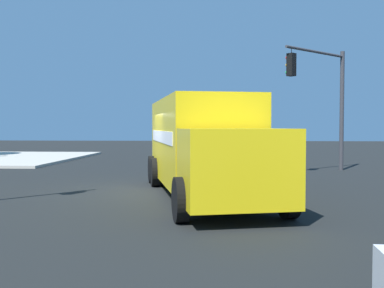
{
  "coord_description": "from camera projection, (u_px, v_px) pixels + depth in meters",
  "views": [
    {
      "loc": [
        14.61,
        2.33,
        2.1
      ],
      "look_at": [
        1.69,
        1.47,
        1.59
      ],
      "focal_mm": 41.88,
      "sensor_mm": 36.0,
      "label": 1
    }
  ],
  "objects": [
    {
      "name": "ground_plane",
      "position": [
        151.0,
        190.0,
        14.8
      ],
      "size": [
        100.0,
        100.0,
        0.0
      ],
      "primitive_type": "plane",
      "color": "black"
    },
    {
      "name": "delivery_truck",
      "position": [
        203.0,
        145.0,
        13.48
      ],
      "size": [
        8.89,
        4.6,
        2.95
      ],
      "color": "yellow",
      "rests_on": "ground"
    },
    {
      "name": "traffic_light_secondary",
      "position": [
        325.0,
        90.0,
        20.4
      ],
      "size": [
        3.09,
        3.2,
        5.66
      ],
      "color": "#38383D",
      "rests_on": "ground"
    }
  ]
}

